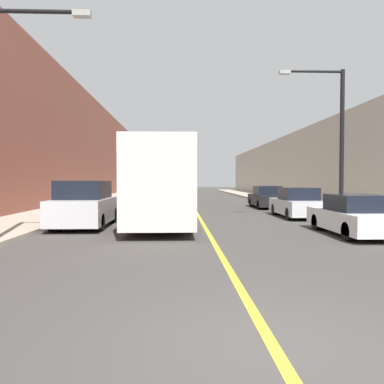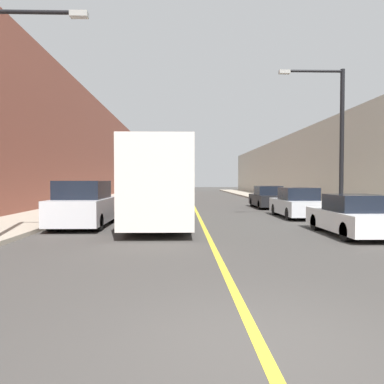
{
  "view_description": "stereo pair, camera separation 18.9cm",
  "coord_description": "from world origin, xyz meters",
  "px_view_note": "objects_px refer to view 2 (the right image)",
  "views": [
    {
      "loc": [
        -1.11,
        -4.28,
        1.94
      ],
      "look_at": [
        -0.34,
        16.25,
        1.29
      ],
      "focal_mm": 35.0,
      "sensor_mm": 36.0,
      "label": 1
    },
    {
      "loc": [
        -0.92,
        -4.29,
        1.94
      ],
      "look_at": [
        -0.34,
        16.25,
        1.29
      ],
      "focal_mm": 35.0,
      "sensor_mm": 36.0,
      "label": 2
    }
  ],
  "objects_px": {
    "car_right_near": "(354,217)",
    "car_right_far": "(268,198)",
    "bus": "(163,182)",
    "parked_suv_left": "(84,205)",
    "street_lamp_right": "(335,132)",
    "car_right_mid": "(297,204)"
  },
  "relations": [
    {
      "from": "bus",
      "to": "parked_suv_left",
      "type": "height_order",
      "value": "bus"
    },
    {
      "from": "car_right_near",
      "to": "car_right_mid",
      "type": "relative_size",
      "value": 0.99
    },
    {
      "from": "bus",
      "to": "street_lamp_right",
      "type": "relative_size",
      "value": 1.65
    },
    {
      "from": "car_right_far",
      "to": "street_lamp_right",
      "type": "distance_m",
      "value": 9.39
    },
    {
      "from": "bus",
      "to": "car_right_near",
      "type": "bearing_deg",
      "value": -32.84
    },
    {
      "from": "car_right_near",
      "to": "car_right_mid",
      "type": "xyz_separation_m",
      "value": [
        -0.04,
        6.29,
        0.05
      ]
    },
    {
      "from": "parked_suv_left",
      "to": "bus",
      "type": "bearing_deg",
      "value": 27.97
    },
    {
      "from": "bus",
      "to": "street_lamp_right",
      "type": "distance_m",
      "value": 8.3
    },
    {
      "from": "car_right_near",
      "to": "car_right_far",
      "type": "height_order",
      "value": "car_right_far"
    },
    {
      "from": "car_right_mid",
      "to": "bus",
      "type": "bearing_deg",
      "value": -164.92
    },
    {
      "from": "car_right_mid",
      "to": "car_right_far",
      "type": "bearing_deg",
      "value": 90.18
    },
    {
      "from": "street_lamp_right",
      "to": "bus",
      "type": "bearing_deg",
      "value": 178.63
    },
    {
      "from": "car_right_far",
      "to": "car_right_mid",
      "type": "bearing_deg",
      "value": -89.82
    },
    {
      "from": "parked_suv_left",
      "to": "car_right_near",
      "type": "distance_m",
      "value": 10.46
    },
    {
      "from": "car_right_mid",
      "to": "street_lamp_right",
      "type": "relative_size",
      "value": 0.64
    },
    {
      "from": "parked_suv_left",
      "to": "car_right_mid",
      "type": "bearing_deg",
      "value": 19.43
    },
    {
      "from": "bus",
      "to": "car_right_far",
      "type": "xyz_separation_m",
      "value": [
        6.83,
        8.45,
        -1.15
      ]
    },
    {
      "from": "bus",
      "to": "street_lamp_right",
      "type": "height_order",
      "value": "street_lamp_right"
    },
    {
      "from": "parked_suv_left",
      "to": "street_lamp_right",
      "type": "distance_m",
      "value": 11.74
    },
    {
      "from": "car_right_near",
      "to": "street_lamp_right",
      "type": "relative_size",
      "value": 0.63
    },
    {
      "from": "car_right_near",
      "to": "car_right_mid",
      "type": "bearing_deg",
      "value": 90.32
    },
    {
      "from": "parked_suv_left",
      "to": "street_lamp_right",
      "type": "xyz_separation_m",
      "value": [
        11.17,
        1.51,
        3.3
      ]
    }
  ]
}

